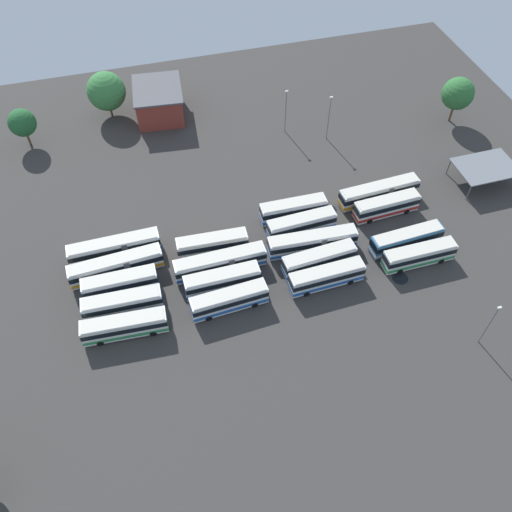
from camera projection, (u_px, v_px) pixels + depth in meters
The scene contains 30 objects.
ground_plane at pixel (265, 259), 83.32m from camera, with size 123.17×123.17×0.00m, color #383533.
bus_row0_slot0 at pixel (379, 192), 90.36m from camera, with size 14.20×3.31×3.46m.
bus_row0_slot1 at pixel (386, 206), 88.21m from camera, with size 11.26×3.06×3.46m.
bus_row0_slot3 at pixel (406, 239), 83.52m from camera, with size 11.89×3.17×3.46m.
bus_row0_slot4 at pixel (419, 255), 81.46m from camera, with size 11.41×2.65×3.46m.
bus_row1_slot0 at pixel (293, 209), 87.74m from camera, with size 11.09×2.70×3.46m.
bus_row1_slot1 at pixel (301, 224), 85.57m from camera, with size 11.33×3.01×3.46m.
bus_row1_slot2 at pixel (313, 242), 83.19m from camera, with size 14.21×3.34×3.46m.
bus_row1_slot3 at pixel (319, 259), 80.95m from camera, with size 11.63×3.32×3.46m.
bus_row1_slot4 at pixel (326, 277), 78.82m from camera, with size 11.49×2.90×3.46m.
bus_row2_slot1 at pixel (212, 244), 82.87m from camera, with size 11.20×3.09×3.46m.
bus_row2_slot2 at pixel (220, 262), 80.55m from camera, with size 14.13×2.73×3.46m.
bus_row2_slot3 at pixel (222, 280), 78.40m from camera, with size 11.32×2.62×3.46m.
bus_row2_slot4 at pixel (229, 300), 76.13m from camera, with size 11.39×3.19×3.46m.
bus_row3_slot0 at pixel (115, 248), 82.42m from camera, with size 14.12×2.69×3.46m.
bus_row3_slot1 at pixel (116, 266), 80.12m from camera, with size 14.22×3.43×3.46m.
bus_row3_slot2 at pixel (120, 283), 78.02m from camera, with size 10.93×2.61×3.46m.
bus_row3_slot3 at pixel (123, 303), 75.75m from camera, with size 11.36×2.92×3.46m.
bus_row3_slot4 at pixel (125, 326), 73.33m from camera, with size 11.87×3.20×3.46m.
depot_building at pixel (159, 101), 105.12m from camera, with size 10.43×12.27×5.99m.
maintenance_shelter at pixel (486, 167), 92.28m from camera, with size 10.44×7.58×3.41m.
lamp_post_near_entrance at pixel (329, 116), 98.60m from camera, with size 0.56×0.28×9.25m.
lamp_post_mid_lot at pixel (286, 110), 100.15m from camera, with size 0.56×0.28×8.99m.
lamp_post_by_building at pixel (490, 324), 70.27m from camera, with size 0.56×0.28×8.52m.
tree_south_edge at pixel (458, 94), 101.38m from camera, with size 6.12×6.12×9.22m.
tree_northeast at pixel (106, 91), 103.08m from camera, with size 7.46×7.46×9.20m.
tree_west_edge at pixel (22, 123), 97.57m from camera, with size 5.09×5.09×7.49m.
puddle_near_shelter at pixel (329, 210), 90.17m from camera, with size 2.47×2.47×0.01m, color black.
puddle_front_lane at pixel (400, 278), 80.91m from camera, with size 2.46×2.46×0.01m, color black.
puddle_between_rows at pixel (302, 202), 91.41m from camera, with size 2.87×2.87×0.01m, color black.
Camera 1 is at (15.65, 50.35, 64.52)m, focal length 37.34 mm.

